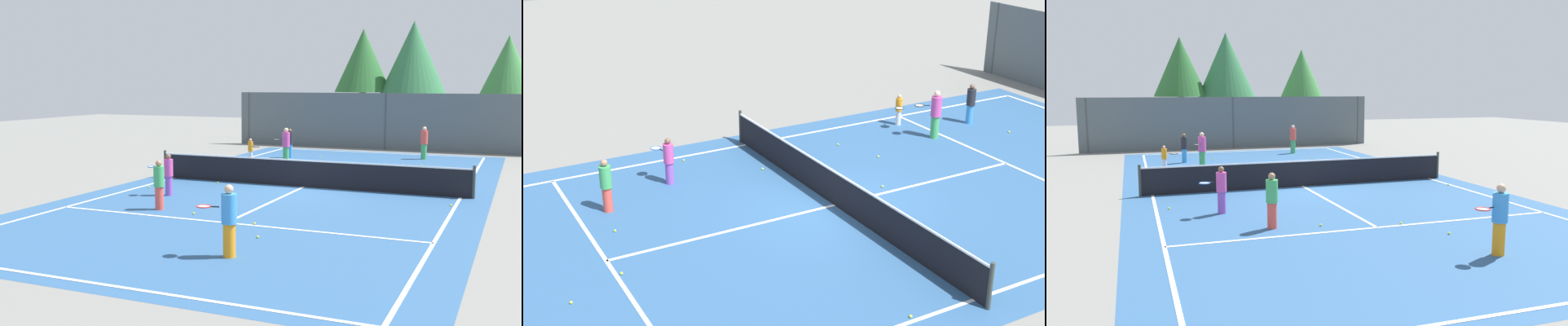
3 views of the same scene
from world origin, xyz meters
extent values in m
plane|color=slate|center=(0.00, 0.00, 0.00)|extent=(80.00, 80.00, 0.00)
cube|color=#2D5684|center=(0.00, 0.00, 0.00)|extent=(13.00, 25.00, 0.00)
cube|color=white|center=(-5.50, 0.00, 0.01)|extent=(0.10, 24.00, 0.01)
cube|color=white|center=(5.50, 0.00, 0.01)|extent=(0.10, 24.00, 0.01)
cube|color=white|center=(0.00, -12.00, 0.01)|extent=(11.00, 0.10, 0.01)
cube|color=white|center=(0.00, 12.00, 0.01)|extent=(11.00, 0.10, 0.01)
cube|color=white|center=(0.00, -6.40, 0.01)|extent=(11.00, 0.10, 0.01)
cube|color=white|center=(0.00, 6.40, 0.01)|extent=(11.00, 0.10, 0.01)
cube|color=white|center=(0.00, 0.00, 0.01)|extent=(0.10, 12.80, 0.01)
cylinder|color=#333833|center=(-5.90, 0.00, 0.55)|extent=(0.10, 0.10, 1.10)
cylinder|color=#333833|center=(5.90, 0.00, 0.55)|extent=(0.10, 0.10, 1.10)
cube|color=black|center=(0.00, 0.00, 0.47)|extent=(11.80, 0.03, 0.95)
cube|color=white|center=(0.00, 0.00, 0.97)|extent=(11.80, 0.04, 0.05)
cube|color=#515B60|center=(0.00, 14.00, 1.60)|extent=(18.00, 0.06, 3.20)
cylinder|color=#3F4447|center=(-8.50, 14.00, 1.60)|extent=(0.12, 0.12, 3.20)
cylinder|color=#3F4447|center=(0.00, 14.00, 1.60)|extent=(0.12, 0.12, 3.20)
cylinder|color=brown|center=(-2.66, 19.27, 1.59)|extent=(0.45, 0.45, 3.17)
cone|color=#2D6B33|center=(-2.66, 19.27, 5.23)|extent=(3.70, 3.70, 4.11)
cylinder|color=brown|center=(6.21, 19.22, 1.55)|extent=(0.32, 0.32, 3.10)
cone|color=#3D8442|center=(6.21, 19.22, 4.86)|extent=(3.16, 3.16, 3.52)
cylinder|color=brown|center=(0.58, 19.36, 1.56)|extent=(0.47, 0.47, 3.13)
cone|color=#337547|center=(0.58, 19.36, 5.40)|extent=(4.09, 4.09, 4.55)
cylinder|color=silver|center=(-4.73, 5.77, 0.27)|extent=(0.19, 0.19, 0.53)
cylinder|color=orange|center=(-4.73, 5.77, 0.76)|extent=(0.24, 0.24, 0.46)
sphere|color=tan|center=(-4.73, 5.77, 1.07)|extent=(0.14, 0.14, 0.14)
cylinder|color=black|center=(-4.50, 5.62, 0.79)|extent=(0.18, 0.14, 0.03)
torus|color=black|center=(-4.30, 5.47, 0.79)|extent=(0.46, 0.46, 0.03)
cylinder|color=silver|center=(-4.30, 5.47, 0.79)|extent=(0.39, 0.39, 0.00)
cylinder|color=#3FA559|center=(2.76, 10.20, 0.38)|extent=(0.28, 0.28, 0.76)
cylinder|color=#E54C3F|center=(2.76, 10.20, 1.09)|extent=(0.35, 0.35, 0.66)
sphere|color=beige|center=(2.76, 10.20, 1.52)|extent=(0.21, 0.21, 0.21)
cylinder|color=#E54C3F|center=(-2.67, -5.55, 0.35)|extent=(0.26, 0.26, 0.70)
cylinder|color=#3FA559|center=(-2.67, -5.55, 1.00)|extent=(0.32, 0.32, 0.61)
sphere|color=#A37556|center=(-2.67, -5.55, 1.40)|extent=(0.19, 0.19, 0.19)
cylinder|color=#388CD8|center=(-3.60, 8.15, 0.34)|extent=(0.25, 0.25, 0.69)
cylinder|color=#232328|center=(-3.60, 8.15, 0.99)|extent=(0.32, 0.32, 0.60)
sphere|color=brown|center=(-3.60, 8.15, 1.38)|extent=(0.19, 0.19, 0.19)
cylinder|color=#3FA559|center=(-2.99, 6.00, 0.39)|extent=(0.29, 0.29, 0.78)
cylinder|color=#D14799|center=(-2.99, 6.00, 1.13)|extent=(0.36, 0.36, 0.69)
sphere|color=beige|center=(-2.99, 6.00, 1.58)|extent=(0.21, 0.21, 0.21)
cylinder|color=black|center=(-3.15, 5.71, 1.16)|extent=(0.13, 0.19, 0.03)
torus|color=black|center=(-3.28, 5.50, 1.16)|extent=(0.45, 0.45, 0.03)
cylinder|color=silver|center=(-3.28, 5.50, 1.16)|extent=(0.38, 0.38, 0.00)
cylinder|color=orange|center=(1.54, -9.36, 0.38)|extent=(0.28, 0.28, 0.75)
cylinder|color=#388CD8|center=(1.54, -9.36, 1.08)|extent=(0.34, 0.34, 0.66)
sphere|color=tan|center=(1.54, -9.36, 1.51)|extent=(0.20, 0.20, 0.20)
cylinder|color=black|center=(1.22, -9.43, 1.11)|extent=(0.20, 0.07, 0.03)
torus|color=red|center=(0.98, -9.49, 1.11)|extent=(0.40, 0.40, 0.03)
cylinder|color=silver|center=(0.98, -9.49, 1.11)|extent=(0.33, 0.33, 0.00)
cylinder|color=purple|center=(-3.65, -3.41, 0.33)|extent=(0.24, 0.24, 0.66)
cylinder|color=#D14799|center=(-3.65, -3.41, 0.95)|extent=(0.30, 0.30, 0.58)
sphere|color=brown|center=(-3.65, -3.41, 1.33)|extent=(0.18, 0.18, 0.18)
cylinder|color=black|center=(-3.93, -3.52, 0.98)|extent=(0.20, 0.10, 0.03)
torus|color=blue|center=(-4.16, -3.60, 0.98)|extent=(0.42, 0.42, 0.03)
cylinder|color=silver|center=(-4.16, -3.60, 0.98)|extent=(0.35, 0.35, 0.00)
cube|color=blue|center=(-1.88, 0.60, 0.18)|extent=(0.41, 0.34, 0.36)
sphere|color=#CCE533|center=(-1.96, 0.60, 0.39)|extent=(0.07, 0.07, 0.07)
sphere|color=#CCE533|center=(-1.79, 0.65, 0.39)|extent=(0.07, 0.07, 0.07)
sphere|color=#CCE533|center=(5.37, -1.61, 0.03)|extent=(0.07, 0.07, 0.07)
sphere|color=#CCE533|center=(-5.12, -2.40, 0.03)|extent=(0.07, 0.07, 0.07)
sphere|color=#CCE533|center=(3.03, 7.66, 0.03)|extent=(0.07, 0.07, 0.07)
sphere|color=#CCE533|center=(-0.35, 1.88, 0.03)|extent=(0.07, 0.07, 0.07)
sphere|color=#CCE533|center=(1.44, -7.58, 0.03)|extent=(0.07, 0.07, 0.07)
sphere|color=#CCE533|center=(-3.26, -0.54, 0.03)|extent=(0.07, 0.07, 0.07)
sphere|color=#CCE533|center=(-3.96, 2.68, 0.03)|extent=(0.07, 0.07, 0.07)
sphere|color=#CCE533|center=(-2.11, 8.66, 0.03)|extent=(0.07, 0.07, 0.07)
sphere|color=#CCE533|center=(-2.38, 3.20, 0.03)|extent=(0.07, 0.07, 0.07)
sphere|color=#CCE533|center=(-1.37, -5.77, 0.03)|extent=(0.07, 0.07, 0.07)
sphere|color=#CCE533|center=(0.78, -6.27, 0.03)|extent=(0.07, 0.07, 0.07)
camera|label=1|loc=(7.39, -21.29, 3.81)|focal=42.88mm
camera|label=2|loc=(15.26, -10.11, 8.49)|focal=50.33mm
camera|label=3|loc=(-6.13, -18.76, 3.66)|focal=36.27mm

